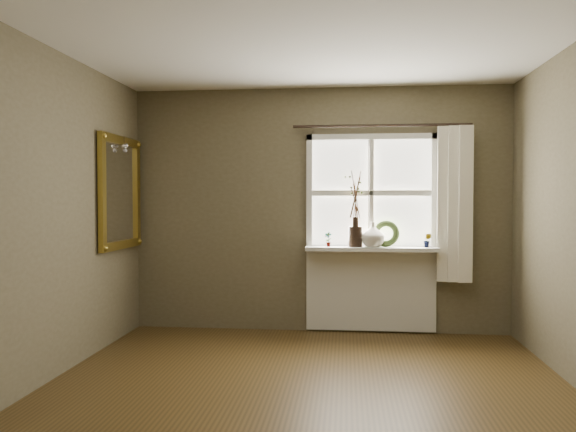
% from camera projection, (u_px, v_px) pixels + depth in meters
% --- Properties ---
extents(floor, '(4.50, 4.50, 0.00)m').
position_uv_depth(floor, '(302.00, 408.00, 3.79)').
color(floor, '#412E14').
rests_on(floor, ground).
extents(ceiling, '(4.50, 4.50, 0.00)m').
position_uv_depth(ceiling, '(303.00, 21.00, 3.72)').
color(ceiling, silver).
rests_on(ceiling, ground).
extents(wall_back, '(4.00, 0.10, 2.60)m').
position_uv_depth(wall_back, '(319.00, 210.00, 6.04)').
color(wall_back, brown).
rests_on(wall_back, ground).
extents(wall_left, '(0.10, 4.50, 2.60)m').
position_uv_depth(wall_left, '(14.00, 216.00, 3.97)').
color(wall_left, brown).
rests_on(wall_left, ground).
extents(wall_front, '(4.00, 0.10, 2.60)m').
position_uv_depth(wall_front, '(235.00, 244.00, 1.47)').
color(wall_front, brown).
rests_on(wall_front, ground).
extents(window_frame, '(1.36, 0.06, 1.24)m').
position_uv_depth(window_frame, '(371.00, 193.00, 5.91)').
color(window_frame, silver).
rests_on(window_frame, wall_back).
extents(window_sill, '(1.36, 0.26, 0.04)m').
position_uv_depth(window_sill, '(371.00, 249.00, 5.82)').
color(window_sill, silver).
rests_on(window_sill, wall_back).
extents(window_apron, '(1.36, 0.04, 0.88)m').
position_uv_depth(window_apron, '(371.00, 289.00, 5.94)').
color(window_apron, silver).
rests_on(window_apron, ground).
extents(dark_jug, '(0.18, 0.18, 0.21)m').
position_uv_depth(dark_jug, '(355.00, 237.00, 5.83)').
color(dark_jug, black).
rests_on(dark_jug, window_sill).
extents(cream_vase, '(0.32, 0.32, 0.26)m').
position_uv_depth(cream_vase, '(373.00, 235.00, 5.81)').
color(cream_vase, beige).
rests_on(cream_vase, window_sill).
extents(wreath, '(0.30, 0.19, 0.29)m').
position_uv_depth(wreath, '(386.00, 237.00, 5.84)').
color(wreath, '#31421D').
rests_on(wreath, window_sill).
extents(potted_plant_left, '(0.09, 0.08, 0.15)m').
position_uv_depth(potted_plant_left, '(328.00, 239.00, 5.86)').
color(potted_plant_left, '#31421D').
rests_on(potted_plant_left, window_sill).
extents(potted_plant_right, '(0.10, 0.09, 0.15)m').
position_uv_depth(potted_plant_right, '(427.00, 240.00, 5.76)').
color(potted_plant_right, '#31421D').
rests_on(potted_plant_right, window_sill).
extents(curtain, '(0.36, 0.12, 1.59)m').
position_uv_depth(curtain, '(454.00, 204.00, 5.73)').
color(curtain, white).
rests_on(curtain, wall_back).
extents(curtain_rod, '(1.84, 0.03, 0.03)m').
position_uv_depth(curtain_rod, '(381.00, 126.00, 5.82)').
color(curtain_rod, black).
rests_on(curtain_rod, wall_back).
extents(gilt_mirror, '(0.10, 0.94, 1.13)m').
position_uv_depth(gilt_mirror, '(120.00, 192.00, 5.62)').
color(gilt_mirror, white).
rests_on(gilt_mirror, wall_left).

